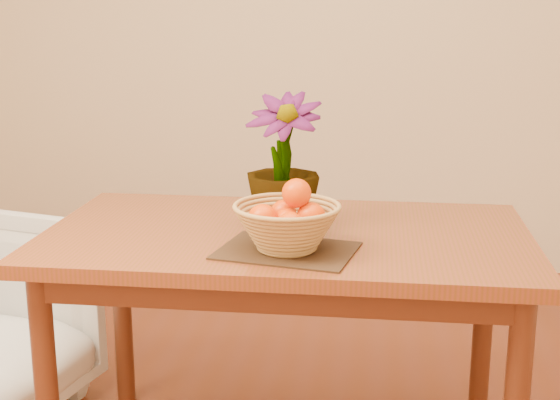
# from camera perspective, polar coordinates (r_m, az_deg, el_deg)

# --- Properties ---
(wall_back) EXTENTS (4.00, 0.02, 2.70)m
(wall_back) POSITION_cam_1_polar(r_m,az_deg,el_deg) (4.11, 3.79, 13.45)
(wall_back) COLOR beige
(wall_back) RESTS_ON floor
(table) EXTENTS (1.40, 0.80, 0.75)m
(table) POSITION_cam_1_polar(r_m,az_deg,el_deg) (2.29, 0.49, -4.40)
(table) COLOR maroon
(table) RESTS_ON floor
(placemat) EXTENTS (0.40, 0.33, 0.01)m
(placemat) POSITION_cam_1_polar(r_m,az_deg,el_deg) (2.07, 0.51, -3.72)
(placemat) COLOR #342113
(placemat) RESTS_ON table
(wicker_basket) EXTENTS (0.29, 0.29, 0.12)m
(wicker_basket) POSITION_cam_1_polar(r_m,az_deg,el_deg) (2.06, 0.51, -2.12)
(wicker_basket) COLOR tan
(wicker_basket) RESTS_ON placemat
(orange_pile) EXTENTS (0.20, 0.20, 0.14)m
(orange_pile) POSITION_cam_1_polar(r_m,az_deg,el_deg) (2.05, 0.65, -1.00)
(orange_pile) COLOR #F72F04
(orange_pile) RESTS_ON wicker_basket
(potted_plant) EXTENTS (0.24, 0.24, 0.39)m
(potted_plant) POSITION_cam_1_polar(r_m,az_deg,el_deg) (2.25, 0.21, 2.81)
(potted_plant) COLOR #194614
(potted_plant) RESTS_ON table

